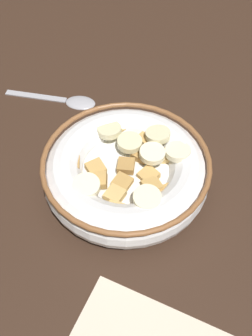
% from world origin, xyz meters
% --- Properties ---
extents(ground_plane, '(1.00, 1.00, 0.02)m').
position_xyz_m(ground_plane, '(0.00, 0.00, -0.01)').
color(ground_plane, '#332116').
extents(cereal_bowl, '(0.19, 0.19, 0.05)m').
position_xyz_m(cereal_bowl, '(0.00, 0.00, 0.03)').
color(cereal_bowl, white).
rests_on(cereal_bowl, ground_plane).
extents(spoon, '(0.12, 0.09, 0.01)m').
position_xyz_m(spoon, '(-0.16, 0.05, 0.00)').
color(spoon, '#A5A5AD').
rests_on(spoon, ground_plane).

